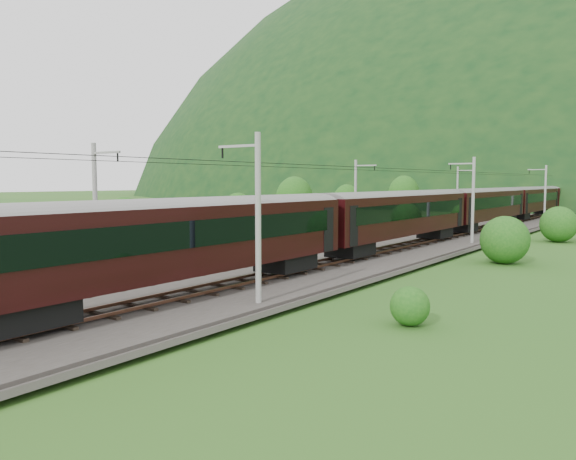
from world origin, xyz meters
The scene contains 14 objects.
ground centered at (0.00, 0.00, 0.00)m, with size 600.00×600.00×0.00m, color #28591B.
railbed centered at (0.00, 10.00, 0.15)m, with size 14.00×220.00×0.30m, color #38332D.
track_left centered at (-2.40, 10.00, 0.37)m, with size 2.40×220.00×0.27m.
track_right centered at (2.40, 10.00, 0.37)m, with size 2.40×220.00×0.27m.
catenary_left centered at (-6.12, 32.00, 4.50)m, with size 2.54×192.28×8.00m.
catenary_right centered at (6.12, 32.00, 4.50)m, with size 2.54×192.28×8.00m.
overhead_wires centered at (0.00, 10.00, 7.10)m, with size 4.83×198.00×0.03m.
mountain_ridge centered at (-120.00, 300.00, 0.00)m, with size 336.00×280.00×132.00m, color black.
train centered at (2.40, 48.64, 3.83)m, with size 3.27×182.21×5.71m.
hazard_post_near centered at (-0.46, 42.94, 0.96)m, with size 0.14×0.14×1.31m, color red.
hazard_post_far centered at (0.02, 68.97, 1.08)m, with size 0.17×0.17×1.56m, color red.
signal centered at (-4.80, 39.48, 1.55)m, with size 0.23×0.23×2.12m.
vegetation_left centered at (-14.21, 24.59, 2.63)m, with size 11.30×145.04×6.97m.
vegetation_right centered at (12.11, 24.33, 1.42)m, with size 4.39×105.24×3.22m.
Camera 1 is at (22.57, -20.46, 6.02)m, focal length 35.00 mm.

